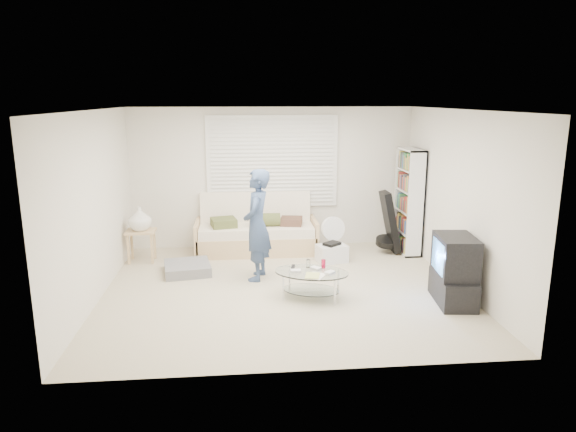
{
  "coord_description": "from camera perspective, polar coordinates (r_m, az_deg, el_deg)",
  "views": [
    {
      "loc": [
        -0.58,
        -6.84,
        2.66
      ],
      "look_at": [
        0.1,
        0.3,
        1.0
      ],
      "focal_mm": 32.0,
      "sensor_mm": 36.0,
      "label": 1
    }
  ],
  "objects": [
    {
      "name": "guitar_case",
      "position": [
        9.06,
        11.2,
        -1.15
      ],
      "size": [
        0.41,
        0.4,
        1.07
      ],
      "color": "black",
      "rests_on": "ground"
    },
    {
      "name": "bookshelf",
      "position": [
        9.12,
        13.26,
        1.61
      ],
      "size": [
        0.29,
        0.76,
        1.81
      ],
      "color": "white",
      "rests_on": "ground"
    },
    {
      "name": "grey_floor_pillow",
      "position": [
        8.14,
        -11.12,
        -5.69
      ],
      "size": [
        0.79,
        0.79,
        0.15
      ],
      "primitive_type": "cube",
      "rotation": [
        0.0,
        0.0,
        0.17
      ],
      "color": "slate",
      "rests_on": "ground"
    },
    {
      "name": "room_shell",
      "position": [
        7.41,
        -0.88,
        5.07
      ],
      "size": [
        5.02,
        4.52,
        2.51
      ],
      "color": "silver",
      "rests_on": "ground"
    },
    {
      "name": "storage_bin",
      "position": [
        8.53,
        4.88,
        -4.1
      ],
      "size": [
        0.54,
        0.44,
        0.33
      ],
      "color": "white",
      "rests_on": "ground"
    },
    {
      "name": "standing_person",
      "position": [
        7.55,
        -3.47,
        -1.01
      ],
      "size": [
        0.53,
        0.68,
        1.66
      ],
      "primitive_type": "imported",
      "rotation": [
        0.0,
        0.0,
        -1.81
      ],
      "color": "navy",
      "rests_on": "ground"
    },
    {
      "name": "window_blinds",
      "position": [
        9.13,
        -1.75,
        6.06
      ],
      "size": [
        2.32,
        0.08,
        1.62
      ],
      "color": "silver",
      "rests_on": "ground"
    },
    {
      "name": "floor_fan",
      "position": [
        8.77,
        5.02,
        -1.89
      ],
      "size": [
        0.43,
        0.28,
        0.7
      ],
      "color": "white",
      "rests_on": "ground"
    },
    {
      "name": "coffee_table",
      "position": [
        6.97,
        2.64,
        -6.73
      ],
      "size": [
        1.15,
        0.91,
        0.49
      ],
      "color": "silver",
      "rests_on": "ground"
    },
    {
      "name": "side_table",
      "position": [
        8.71,
        -16.12,
        -0.55
      ],
      "size": [
        0.47,
        0.38,
        0.93
      ],
      "color": "tan",
      "rests_on": "ground"
    },
    {
      "name": "ground",
      "position": [
        7.36,
        -0.54,
        -8.12
      ],
      "size": [
        5.0,
        5.0,
        0.0
      ],
      "primitive_type": "plane",
      "color": "tan",
      "rests_on": "ground"
    },
    {
      "name": "tv_unit",
      "position": [
        7.11,
        17.98,
        -5.8
      ],
      "size": [
        0.54,
        0.88,
        0.91
      ],
      "color": "black",
      "rests_on": "ground"
    },
    {
      "name": "futon_sofa",
      "position": [
        9.02,
        -3.53,
        -1.89
      ],
      "size": [
        2.1,
        0.85,
        1.03
      ],
      "color": "tan",
      "rests_on": "ground"
    }
  ]
}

